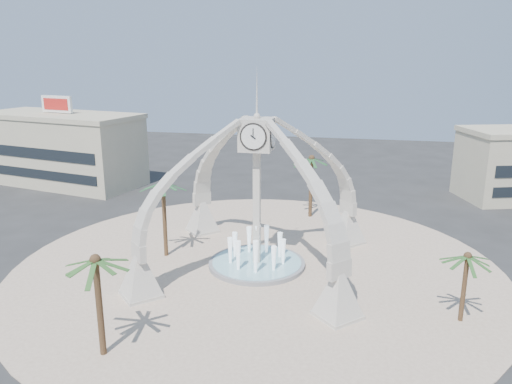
% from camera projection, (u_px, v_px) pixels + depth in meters
% --- Properties ---
extents(ground, '(140.00, 140.00, 0.00)m').
position_uv_depth(ground, '(257.00, 266.00, 41.53)').
color(ground, '#282828').
rests_on(ground, ground).
extents(plaza, '(40.00, 40.00, 0.06)m').
position_uv_depth(plaza, '(257.00, 266.00, 41.52)').
color(plaza, beige).
rests_on(plaza, ground).
extents(clock_tower, '(17.94, 17.94, 16.30)m').
position_uv_depth(clock_tower, '(257.00, 191.00, 39.83)').
color(clock_tower, '#BAB2A6').
rests_on(clock_tower, ground).
extents(fountain, '(8.00, 8.00, 3.62)m').
position_uv_depth(fountain, '(257.00, 263.00, 41.46)').
color(fountain, gray).
rests_on(fountain, ground).
extents(building_nw, '(23.75, 13.73, 11.90)m').
position_uv_depth(building_nw, '(61.00, 148.00, 67.65)').
color(building_nw, '#BDB393').
rests_on(building_nw, ground).
extents(palm_east, '(3.51, 3.51, 5.23)m').
position_uv_depth(palm_east, '(468.00, 257.00, 31.72)').
color(palm_east, brown).
rests_on(palm_east, ground).
extents(palm_west, '(4.70, 4.70, 7.34)m').
position_uv_depth(palm_west, '(163.00, 184.00, 41.98)').
color(palm_west, brown).
rests_on(palm_west, ground).
extents(palm_north, '(5.13, 5.13, 7.28)m').
position_uv_depth(palm_north, '(312.00, 159.00, 52.69)').
color(palm_north, brown).
rests_on(palm_north, ground).
extents(palm_south, '(4.68, 4.68, 6.73)m').
position_uv_depth(palm_south, '(95.00, 261.00, 27.69)').
color(palm_south, brown).
rests_on(palm_south, ground).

